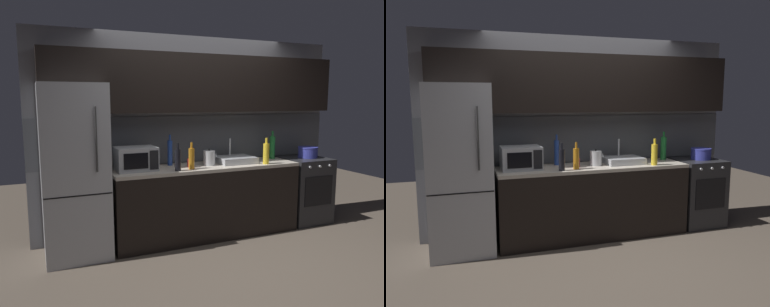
{
  "view_description": "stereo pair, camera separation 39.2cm",
  "coord_description": "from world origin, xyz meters",
  "views": [
    {
      "loc": [
        -1.96,
        -3.25,
        1.71
      ],
      "look_at": [
        -0.19,
        0.9,
        1.06
      ],
      "focal_mm": 35.28,
      "sensor_mm": 36.0,
      "label": 1
    },
    {
      "loc": [
        -1.59,
        -3.39,
        1.71
      ],
      "look_at": [
        -0.19,
        0.9,
        1.06
      ],
      "focal_mm": 35.28,
      "sensor_mm": 36.0,
      "label": 2
    }
  ],
  "objects": [
    {
      "name": "kettle",
      "position": [
        0.04,
        0.89,
        0.99
      ],
      "size": [
        0.18,
        0.15,
        0.21
      ],
      "color": "#B7BABF",
      "rests_on": "counter_run"
    },
    {
      "name": "wine_bottle_blue",
      "position": [
        -0.41,
        1.07,
        1.06
      ],
      "size": [
        0.06,
        0.06,
        0.38
      ],
      "color": "#234299",
      "rests_on": "counter_run"
    },
    {
      "name": "wine_bottle_yellow",
      "position": [
        0.74,
        0.69,
        1.04
      ],
      "size": [
        0.08,
        0.08,
        0.33
      ],
      "color": "gold",
      "rests_on": "counter_run"
    },
    {
      "name": "ground_plane",
      "position": [
        0.0,
        0.0,
        0.0
      ],
      "size": [
        10.0,
        10.0,
        0.0
      ],
      "primitive_type": "plane",
      "color": "#4C4238"
    },
    {
      "name": "back_wall",
      "position": [
        0.0,
        1.2,
        1.55
      ],
      "size": [
        4.1,
        0.44,
        2.5
      ],
      "color": "slate",
      "rests_on": "ground"
    },
    {
      "name": "sink_basin",
      "position": [
        0.42,
        0.93,
        0.94
      ],
      "size": [
        0.48,
        0.38,
        0.3
      ],
      "color": "#ADAFB5",
      "rests_on": "counter_run"
    },
    {
      "name": "oven_range",
      "position": [
        1.52,
        0.9,
        0.45
      ],
      "size": [
        0.6,
        0.62,
        0.9
      ],
      "color": "#232326",
      "rests_on": "ground"
    },
    {
      "name": "mug_red",
      "position": [
        -0.22,
        0.86,
        0.95
      ],
      "size": [
        0.08,
        0.08,
        0.1
      ],
      "primitive_type": "cylinder",
      "color": "#A82323",
      "rests_on": "counter_run"
    },
    {
      "name": "wine_bottle_amber",
      "position": [
        -0.26,
        0.74,
        1.03
      ],
      "size": [
        0.07,
        0.07,
        0.31
      ],
      "color": "#B27019",
      "rests_on": "counter_run"
    },
    {
      "name": "counter_run",
      "position": [
        0.0,
        0.9,
        0.45
      ],
      "size": [
        2.36,
        0.6,
        0.9
      ],
      "color": "black",
      "rests_on": "ground"
    },
    {
      "name": "cooking_pot",
      "position": [
        1.57,
        0.9,
        0.98
      ],
      "size": [
        0.27,
        0.27,
        0.15
      ],
      "color": "#333899",
      "rests_on": "oven_range"
    },
    {
      "name": "wine_bottle_green",
      "position": [
        1.06,
        1.03,
        1.06
      ],
      "size": [
        0.08,
        0.08,
        0.38
      ],
      "color": "#1E6B2D",
      "rests_on": "counter_run"
    },
    {
      "name": "refrigerator",
      "position": [
        -1.56,
        0.9,
        0.94
      ],
      "size": [
        0.68,
        0.69,
        1.87
      ],
      "color": "#ADAFB5",
      "rests_on": "ground"
    },
    {
      "name": "microwave",
      "position": [
        -0.88,
        0.92,
        1.04
      ],
      "size": [
        0.46,
        0.35,
        0.27
      ],
      "color": "#A8AAAF",
      "rests_on": "counter_run"
    },
    {
      "name": "wine_bottle_dark",
      "position": [
        -0.45,
        0.7,
        1.03
      ],
      "size": [
        0.07,
        0.07,
        0.32
      ],
      "color": "black",
      "rests_on": "counter_run"
    }
  ]
}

